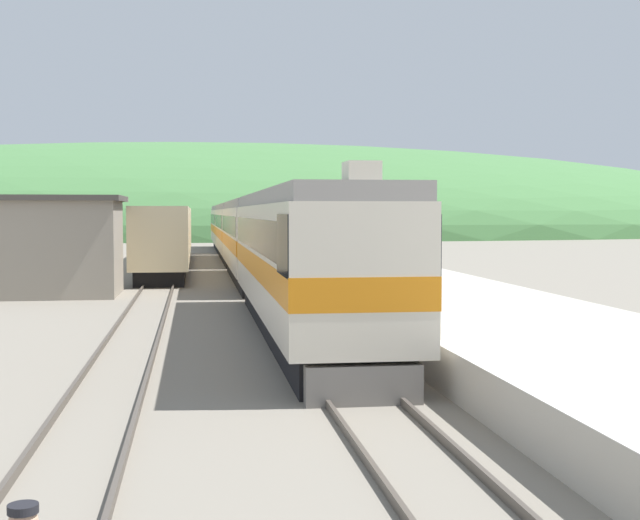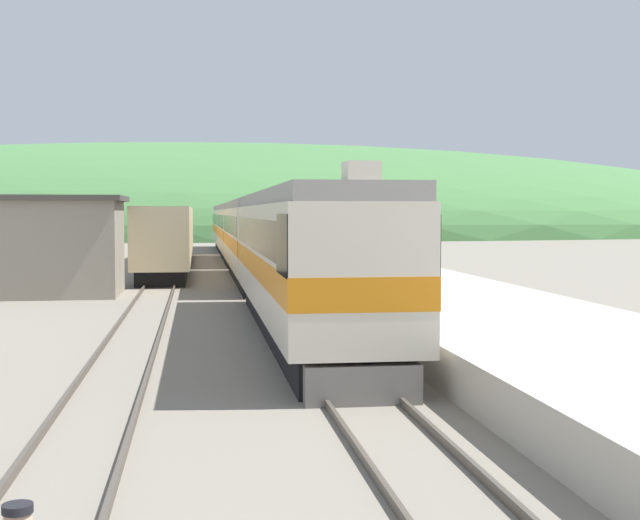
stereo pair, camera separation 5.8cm
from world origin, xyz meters
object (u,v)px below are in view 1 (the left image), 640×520
at_px(carriage_second, 256,238).
at_px(express_train_lead_car, 303,257).
at_px(carriage_third, 237,230).
at_px(carriage_fourth, 228,226).
at_px(siding_train, 168,236).

bearing_deg(carriage_second, express_train_lead_car, -90.00).
distance_m(express_train_lead_car, carriage_third, 40.70).
bearing_deg(carriage_fourth, siding_train, -100.84).
relative_size(express_train_lead_car, carriage_fourth, 1.04).
relative_size(carriage_fourth, siding_train, 0.53).
relative_size(express_train_lead_car, carriage_second, 1.04).
xyz_separation_m(carriage_third, siding_train, (-4.93, -5.72, -0.28)).
bearing_deg(carriage_third, express_train_lead_car, -90.00).
distance_m(carriage_second, siding_train, 15.14).
bearing_deg(carriage_third, carriage_fourth, 90.00).
bearing_deg(carriage_fourth, express_train_lead_car, -90.00).
bearing_deg(carriage_second, carriage_third, 90.00).
relative_size(carriage_second, carriage_fourth, 1.00).
distance_m(express_train_lead_car, carriage_fourth, 60.73).
xyz_separation_m(carriage_second, carriage_third, (0.00, 20.03, 0.00)).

